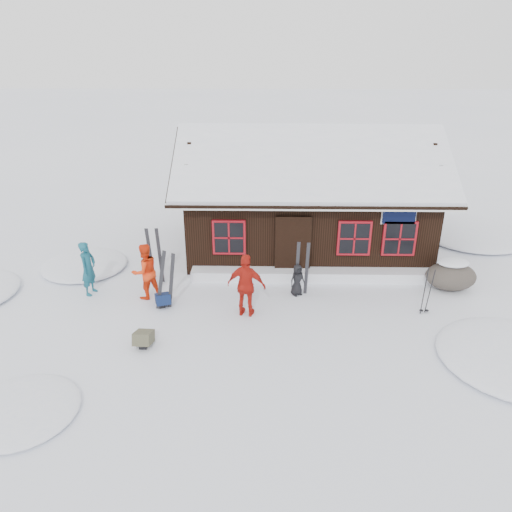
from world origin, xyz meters
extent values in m
plane|color=white|center=(0.00, 0.00, 0.00)|extent=(120.00, 120.00, 0.00)
cube|color=black|center=(1.50, 5.00, 1.25)|extent=(8.00, 5.00, 2.50)
cube|color=black|center=(1.50, 3.52, 3.35)|extent=(8.90, 3.14, 1.88)
cube|color=black|center=(1.50, 6.47, 3.35)|extent=(8.90, 3.14, 1.88)
cube|color=white|center=(1.50, 3.52, 3.49)|extent=(8.72, 3.07, 1.86)
cube|color=white|center=(1.50, 6.47, 3.49)|extent=(8.72, 3.07, 1.86)
cube|color=white|center=(1.50, 5.00, 4.22)|extent=(8.81, 0.22, 0.14)
cube|color=silver|center=(1.50, 2.05, 2.48)|extent=(8.90, 0.10, 0.20)
cube|color=black|center=(0.90, 2.45, 1.00)|extent=(1.00, 0.10, 2.00)
cube|color=black|center=(4.10, 2.42, 2.15)|extent=(1.00, 0.06, 0.60)
cube|color=maroon|center=(-1.10, 2.44, 1.35)|extent=(1.04, 0.10, 1.14)
cube|color=black|center=(-1.10, 2.40, 1.35)|extent=(0.90, 0.04, 1.00)
cube|color=maroon|center=(2.80, 2.44, 1.35)|extent=(1.04, 0.10, 1.14)
cube|color=black|center=(2.80, 2.40, 1.35)|extent=(0.90, 0.04, 1.00)
cube|color=maroon|center=(4.20, 2.44, 1.35)|extent=(1.04, 0.10, 1.14)
cube|color=black|center=(4.20, 2.40, 1.35)|extent=(0.90, 0.04, 1.00)
cube|color=white|center=(1.50, 2.25, 0.17)|extent=(7.60, 0.60, 0.35)
ellipsoid|color=white|center=(-6.00, 3.00, 0.00)|extent=(2.80, 2.80, 0.34)
ellipsoid|color=white|center=(-5.00, -4.00, 0.00)|extent=(2.40, 2.40, 0.29)
ellipsoid|color=white|center=(8.00, 6.00, 0.00)|extent=(4.00, 4.00, 0.48)
imported|color=#155366|center=(-5.19, 1.20, 0.83)|extent=(0.52, 0.68, 1.67)
imported|color=#F13711|center=(-3.46, 1.01, 0.85)|extent=(1.04, 1.02, 1.70)
imported|color=#B41C12|center=(-0.47, 0.04, 0.91)|extent=(1.14, 0.67, 1.82)
imported|color=black|center=(0.99, 1.24, 0.49)|extent=(0.57, 0.50, 0.98)
ellipsoid|color=#554C44|center=(5.69, 1.71, 0.42)|extent=(1.51, 1.13, 0.83)
ellipsoid|color=white|center=(5.69, 1.71, 0.77)|extent=(0.95, 0.69, 0.21)
cube|color=black|center=(-2.88, 0.38, 0.86)|extent=(0.41, 0.14, 1.82)
cube|color=black|center=(-2.58, 0.34, 0.86)|extent=(0.37, 0.22, 1.82)
cube|color=black|center=(-3.53, 2.05, 0.87)|extent=(0.20, 0.07, 1.84)
cube|color=black|center=(-3.23, 2.02, 0.87)|extent=(0.19, 0.09, 1.84)
cube|color=black|center=(0.98, 1.32, 0.81)|extent=(0.14, 0.05, 1.72)
cube|color=black|center=(1.26, 1.30, 0.81)|extent=(0.14, 0.06, 1.72)
cylinder|color=black|center=(4.42, 0.22, 0.67)|extent=(0.10, 0.13, 1.42)
cylinder|color=black|center=(4.58, 0.22, 0.67)|extent=(0.10, 0.13, 1.42)
cube|color=#101E46|center=(-2.90, 0.50, 0.15)|extent=(0.56, 0.64, 0.29)
cube|color=#4E4C38|center=(-3.00, -1.50, 0.15)|extent=(0.46, 0.59, 0.31)
camera|label=1|loc=(0.00, -11.97, 7.22)|focal=35.00mm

